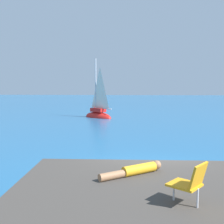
{
  "coord_description": "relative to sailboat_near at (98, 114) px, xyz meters",
  "views": [
    {
      "loc": [
        -0.69,
        -9.08,
        3.11
      ],
      "look_at": [
        -2.24,
        13.47,
        0.91
      ],
      "focal_mm": 43.85,
      "sensor_mm": 36.0,
      "label": 1
    }
  ],
  "objects": [
    {
      "name": "boulder_inland",
      "position": [
        1.93,
        -18.58,
        -0.34
      ],
      "size": [
        1.12,
        1.1,
        0.66
      ],
      "primitive_type": "cube",
      "rotation": [
        -0.14,
        0.11,
        2.14
      ],
      "color": "#3A3A3A",
      "rests_on": "ground"
    },
    {
      "name": "person_sunbather",
      "position": [
        3.25,
        -19.8,
        0.74
      ],
      "size": [
        1.52,
        1.13,
        0.25
      ],
      "rotation": [
        0.0,
        0.0,
        3.75
      ],
      "color": "gold",
      "rests_on": "shore_ledge"
    },
    {
      "name": "beach_chair",
      "position": [
        4.21,
        -21.42,
        1.07
      ],
      "size": [
        0.76,
        0.75,
        0.8
      ],
      "rotation": [
        0.0,
        0.0,
        2.47
      ],
      "color": "orange",
      "rests_on": "shore_ledge"
    },
    {
      "name": "boulder_seaward",
      "position": [
        4.58,
        -18.42,
        -0.34
      ],
      "size": [
        1.77,
        1.82,
        1.14
      ],
      "primitive_type": "cube",
      "rotation": [
        -0.16,
        -0.19,
        2.47
      ],
      "color": "#39413C",
      "rests_on": "ground"
    },
    {
      "name": "shore_ledge",
      "position": [
        4.0,
        -20.56,
        0.14
      ],
      "size": [
        6.85,
        4.4,
        0.97
      ],
      "primitive_type": "cube",
      "rotation": [
        0.0,
        0.0,
        0.03
      ],
      "color": "#423D38",
      "rests_on": "ground"
    },
    {
      "name": "ground_plane",
      "position": [
        3.83,
        -17.15,
        -0.34
      ],
      "size": [
        160.0,
        160.0,
        0.0
      ],
      "primitive_type": "plane",
      "color": "#236093"
    },
    {
      "name": "sailboat_near",
      "position": [
        0.0,
        0.0,
        0.0
      ],
      "size": [
        3.29,
        2.92,
        6.27
      ],
      "rotation": [
        0.0,
        0.0,
        2.48
      ],
      "color": "red",
      "rests_on": "ground"
    }
  ]
}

